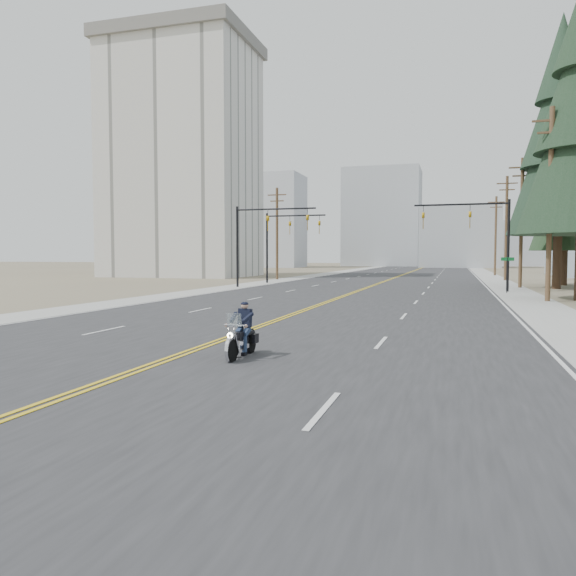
% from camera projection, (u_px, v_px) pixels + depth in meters
% --- Properties ---
extents(ground_plane, '(400.00, 400.00, 0.00)m').
position_uv_depth(ground_plane, '(176.00, 357.00, 15.13)').
color(ground_plane, '#776D56').
rests_on(ground_plane, ground).
extents(road, '(20.00, 200.00, 0.01)m').
position_uv_depth(road, '(404.00, 274.00, 82.09)').
color(road, '#303033').
rests_on(road, ground).
extents(sidewalk_left, '(3.00, 200.00, 0.01)m').
position_uv_depth(sidewalk_left, '(327.00, 274.00, 85.37)').
color(sidewalk_left, '#A5A5A0').
rests_on(sidewalk_left, ground).
extents(sidewalk_right, '(3.00, 200.00, 0.01)m').
position_uv_depth(sidewalk_right, '(487.00, 275.00, 78.80)').
color(sidewalk_right, '#A5A5A0').
rests_on(sidewalk_right, ground).
extents(traffic_mast_left, '(7.10, 0.26, 7.00)m').
position_uv_depth(traffic_mast_left, '(259.00, 230.00, 48.02)').
color(traffic_mast_left, black).
rests_on(traffic_mast_left, ground).
extents(traffic_mast_right, '(7.10, 0.26, 7.00)m').
position_uv_depth(traffic_mast_right, '(480.00, 227.00, 42.89)').
color(traffic_mast_right, black).
rests_on(traffic_mast_right, ground).
extents(traffic_mast_far, '(6.10, 0.26, 7.00)m').
position_uv_depth(traffic_mast_far, '(283.00, 234.00, 55.77)').
color(traffic_mast_far, black).
rests_on(traffic_mast_far, ground).
extents(street_sign, '(0.90, 0.06, 2.62)m').
position_uv_depth(street_sign, '(507.00, 269.00, 40.63)').
color(street_sign, black).
rests_on(street_sign, ground).
extents(utility_pole_b, '(2.20, 0.30, 11.50)m').
position_uv_depth(utility_pole_b, '(550.00, 201.00, 33.21)').
color(utility_pole_b, brown).
rests_on(utility_pole_b, ground).
extents(utility_pole_c, '(2.20, 0.30, 11.00)m').
position_uv_depth(utility_pole_c, '(521.00, 221.00, 47.58)').
color(utility_pole_c, brown).
rests_on(utility_pole_c, ground).
extents(utility_pole_d, '(2.20, 0.30, 11.50)m').
position_uv_depth(utility_pole_d, '(506.00, 226.00, 61.91)').
color(utility_pole_d, brown).
rests_on(utility_pole_d, ground).
extents(utility_pole_e, '(2.20, 0.30, 11.00)m').
position_uv_depth(utility_pole_e, '(496.00, 234.00, 78.19)').
color(utility_pole_e, brown).
rests_on(utility_pole_e, ground).
extents(utility_pole_left, '(2.20, 0.30, 10.50)m').
position_uv_depth(utility_pole_left, '(277.00, 232.00, 64.30)').
color(utility_pole_left, brown).
rests_on(utility_pole_left, ground).
extents(apartment_block, '(18.00, 14.00, 30.00)m').
position_uv_depth(apartment_block, '(182.00, 164.00, 74.88)').
color(apartment_block, silver).
rests_on(apartment_block, ground).
extents(haze_bldg_a, '(14.00, 12.00, 22.00)m').
position_uv_depth(haze_bldg_a, '(273.00, 221.00, 134.50)').
color(haze_bldg_a, '#B7BCC6').
rests_on(haze_bldg_a, ground).
extents(haze_bldg_b, '(18.00, 14.00, 14.00)m').
position_uv_depth(haze_bldg_b, '(459.00, 238.00, 132.01)').
color(haze_bldg_b, '#ADB2B7').
rests_on(haze_bldg_b, ground).
extents(haze_bldg_d, '(20.00, 15.00, 26.00)m').
position_uv_depth(haze_bldg_d, '(382.00, 218.00, 151.73)').
color(haze_bldg_d, '#ADB2B7').
rests_on(haze_bldg_d, ground).
extents(haze_bldg_e, '(14.00, 14.00, 12.00)m').
position_uv_depth(haze_bldg_e, '(525.00, 244.00, 151.13)').
color(haze_bldg_e, '#B7BCC6').
rests_on(haze_bldg_e, ground).
extents(haze_bldg_f, '(12.00, 12.00, 16.00)m').
position_uv_depth(haze_bldg_f, '(238.00, 237.00, 153.31)').
color(haze_bldg_f, '#ADB2B7').
rests_on(haze_bldg_f, ground).
extents(motorcyclist, '(0.83, 1.92, 1.50)m').
position_uv_depth(motorcyclist, '(241.00, 330.00, 15.01)').
color(motorcyclist, black).
rests_on(motorcyclist, ground).
extents(conifer_tall, '(8.06, 8.06, 22.39)m').
position_uv_depth(conifer_tall, '(561.00, 132.00, 45.68)').
color(conifer_tall, '#382619').
rests_on(conifer_tall, ground).
extents(conifer_far, '(6.05, 6.05, 16.19)m').
position_uv_depth(conifer_far, '(566.00, 185.00, 51.54)').
color(conifer_far, '#382619').
rests_on(conifer_far, ground).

